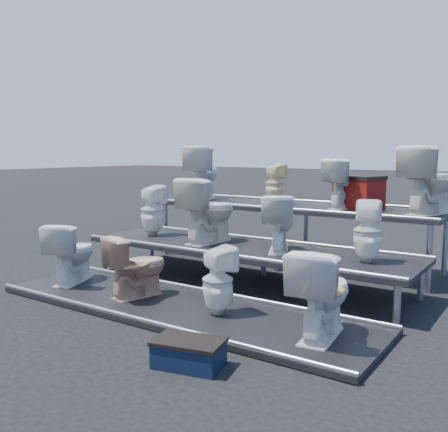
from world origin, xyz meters
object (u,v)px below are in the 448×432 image
Objects in this scene: toilet_5 at (208,210)px; toilet_9 at (275,184)px; toilet_6 at (278,223)px; step_stool at (189,355)px; toilet_4 at (152,210)px; toilet_10 at (347,184)px; toilet_3 at (321,292)px; toilet_8 at (202,173)px; red_crate at (359,194)px; toilet_11 at (429,180)px; toilet_0 at (72,252)px; toilet_2 at (218,280)px; toilet_7 at (368,231)px; toilet_1 at (137,266)px.

toilet_9 reaches higher than toilet_5.
toilet_6 is 2.45m from step_stool.
toilet_10 is at bearing -147.80° from toilet_4.
toilet_8 is at bearing -45.78° from toilet_3.
toilet_3 is at bearing -60.55° from red_crate.
toilet_9 is at bearing 15.97° from toilet_11.
toilet_0 is at bearing 87.57° from toilet_4.
toilet_6 is at bearing -65.55° from toilet_2.
toilet_3 is 1.74m from toilet_6.
toilet_9 is (-1.81, 1.30, 0.37)m from toilet_7.
toilet_8 is (-2.11, 2.60, 0.89)m from toilet_2.
toilet_8 is 1.32m from toilet_9.
toilet_11 is 1.64× the size of step_stool.
toilet_1 is at bearing 79.22° from toilet_10.
toilet_3 is at bearing 44.15° from step_stool.
toilet_6 reaches higher than step_stool.
toilet_3 is at bearing 159.16° from toilet_0.
red_crate reaches higher than toilet_0.
toilet_10 is 1.32× the size of step_stool.
toilet_5 is at bearing -150.73° from toilet_0.
toilet_5 is at bearing -38.01° from toilet_3.
toilet_6 is at bearing -176.49° from toilet_5.
toilet_7 is (3.16, 1.30, 0.37)m from toilet_0.
toilet_1 is 2.49m from toilet_7.
toilet_11 is 3.90m from step_stool.
toilet_11 reaches higher than toilet_3.
toilet_6 is at bearing -92.68° from red_crate.
toilet_7 is at bearing -105.39° from toilet_2.
toilet_1 is at bearing 15.41° from toilet_7.
toilet_0 is 3.02m from toilet_9.
red_crate reaches higher than step_stool.
toilet_2 is 1.70m from toilet_7.
toilet_2 is at bearing 132.46° from toilet_5.
step_stool is (0.46, -2.30, -0.71)m from toilet_6.
toilet_1 is 1.13× the size of toilet_9.
toilet_8 is (-0.09, 1.30, 0.47)m from toilet_4.
toilet_6 is 1.55m from toilet_9.
toilet_4 reaches higher than toilet_6.
toilet_6 reaches higher than toilet_1.
toilet_10 reaches higher than red_crate.
toilet_10 reaches higher than toilet_1.
toilet_1 is at bearing 22.69° from toilet_2.
toilet_10 reaches higher than step_stool.
toilet_5 reaches higher than toilet_0.
toilet_11 reaches higher than step_stool.
toilet_11 is (1.33, 2.60, 0.88)m from toilet_2.
toilet_10 is at bearing -102.56° from toilet_1.
toilet_7 is 0.98× the size of toilet_10.
toilet_4 is at bearing 3.51° from toilet_5.
red_crate is at bearing -76.52° from toilet_2.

